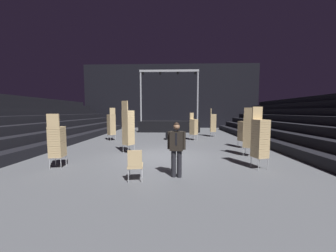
{
  "coord_description": "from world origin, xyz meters",
  "views": [
    {
      "loc": [
        0.51,
        -7.97,
        2.03
      ],
      "look_at": [
        0.23,
        -0.0,
        1.4
      ],
      "focal_mm": 19.15,
      "sensor_mm": 36.0,
      "label": 1
    }
  ],
  "objects_px": {
    "stage_riser": "(169,125)",
    "man_with_tie": "(176,146)",
    "chair_stack_front_right": "(111,124)",
    "loose_chair_near_man": "(135,163)",
    "chair_stack_rear_right": "(213,123)",
    "equipment_road_case": "(172,136)",
    "chair_stack_mid_right": "(194,126)",
    "chair_stack_front_left": "(57,141)",
    "chair_stack_mid_centre": "(249,132)",
    "chair_stack_rear_left": "(128,127)",
    "chair_stack_rear_centre": "(260,138)",
    "chair_stack_mid_left": "(243,130)"
  },
  "relations": [
    {
      "from": "chair_stack_mid_right",
      "to": "chair_stack_mid_centre",
      "type": "distance_m",
      "value": 5.03
    },
    {
      "from": "chair_stack_rear_left",
      "to": "chair_stack_mid_left",
      "type": "bearing_deg",
      "value": 47.51
    },
    {
      "from": "stage_riser",
      "to": "chair_stack_rear_left",
      "type": "distance_m",
      "value": 10.11
    },
    {
      "from": "chair_stack_mid_right",
      "to": "equipment_road_case",
      "type": "xyz_separation_m",
      "value": [
        -1.58,
        0.26,
        -0.73
      ]
    },
    {
      "from": "chair_stack_front_right",
      "to": "chair_stack_rear_right",
      "type": "distance_m",
      "value": 7.93
    },
    {
      "from": "chair_stack_mid_right",
      "to": "man_with_tie",
      "type": "bearing_deg",
      "value": 32.48
    },
    {
      "from": "chair_stack_front_left",
      "to": "chair_stack_mid_centre",
      "type": "distance_m",
      "value": 7.92
    },
    {
      "from": "chair_stack_mid_centre",
      "to": "loose_chair_near_man",
      "type": "height_order",
      "value": "chair_stack_mid_centre"
    },
    {
      "from": "stage_riser",
      "to": "equipment_road_case",
      "type": "bearing_deg",
      "value": -86.58
    },
    {
      "from": "chair_stack_front_right",
      "to": "equipment_road_case",
      "type": "distance_m",
      "value": 4.41
    },
    {
      "from": "chair_stack_front_right",
      "to": "loose_chair_near_man",
      "type": "distance_m",
      "value": 8.13
    },
    {
      "from": "chair_stack_front_right",
      "to": "chair_stack_mid_right",
      "type": "relative_size",
      "value": 1.17
    },
    {
      "from": "stage_riser",
      "to": "chair_stack_front_left",
      "type": "height_order",
      "value": "stage_riser"
    },
    {
      "from": "man_with_tie",
      "to": "chair_stack_front_left",
      "type": "bearing_deg",
      "value": -2.82
    },
    {
      "from": "chair_stack_rear_left",
      "to": "loose_chair_near_man",
      "type": "distance_m",
      "value": 3.91
    },
    {
      "from": "chair_stack_rear_centre",
      "to": "stage_riser",
      "type": "bearing_deg",
      "value": -89.28
    },
    {
      "from": "chair_stack_mid_right",
      "to": "chair_stack_rear_left",
      "type": "relative_size",
      "value": 0.77
    },
    {
      "from": "chair_stack_mid_centre",
      "to": "chair_stack_rear_left",
      "type": "height_order",
      "value": "chair_stack_rear_left"
    },
    {
      "from": "chair_stack_rear_centre",
      "to": "chair_stack_front_left",
      "type": "bearing_deg",
      "value": -14.03
    },
    {
      "from": "chair_stack_front_right",
      "to": "chair_stack_mid_right",
      "type": "height_order",
      "value": "chair_stack_front_right"
    },
    {
      "from": "stage_riser",
      "to": "man_with_tie",
      "type": "distance_m",
      "value": 13.24
    },
    {
      "from": "chair_stack_rear_left",
      "to": "chair_stack_rear_centre",
      "type": "distance_m",
      "value": 5.82
    },
    {
      "from": "chair_stack_mid_left",
      "to": "stage_riser",
      "type": "bearing_deg",
      "value": 6.27
    },
    {
      "from": "stage_riser",
      "to": "chair_stack_front_left",
      "type": "xyz_separation_m",
      "value": [
        -3.71,
        -12.44,
        0.32
      ]
    },
    {
      "from": "man_with_tie",
      "to": "chair_stack_rear_centre",
      "type": "height_order",
      "value": "chair_stack_rear_centre"
    },
    {
      "from": "chair_stack_rear_right",
      "to": "chair_stack_rear_centre",
      "type": "height_order",
      "value": "chair_stack_rear_right"
    },
    {
      "from": "man_with_tie",
      "to": "equipment_road_case",
      "type": "height_order",
      "value": "man_with_tie"
    },
    {
      "from": "chair_stack_mid_left",
      "to": "chair_stack_rear_right",
      "type": "distance_m",
      "value": 4.6
    },
    {
      "from": "chair_stack_rear_left",
      "to": "chair_stack_rear_right",
      "type": "relative_size",
      "value": 1.11
    },
    {
      "from": "chair_stack_mid_left",
      "to": "chair_stack_rear_left",
      "type": "relative_size",
      "value": 0.77
    },
    {
      "from": "loose_chair_near_man",
      "to": "equipment_road_case",
      "type": "bearing_deg",
      "value": 74.91
    },
    {
      "from": "equipment_road_case",
      "to": "loose_chair_near_man",
      "type": "distance_m",
      "value": 8.1
    },
    {
      "from": "chair_stack_rear_left",
      "to": "equipment_road_case",
      "type": "distance_m",
      "value": 4.96
    },
    {
      "from": "chair_stack_mid_left",
      "to": "chair_stack_rear_left",
      "type": "xyz_separation_m",
      "value": [
        -6.18,
        -1.4,
        0.29
      ]
    },
    {
      "from": "chair_stack_mid_centre",
      "to": "chair_stack_rear_right",
      "type": "height_order",
      "value": "chair_stack_rear_right"
    },
    {
      "from": "chair_stack_front_right",
      "to": "chair_stack_mid_left",
      "type": "bearing_deg",
      "value": -63.72
    },
    {
      "from": "man_with_tie",
      "to": "chair_stack_mid_left",
      "type": "relative_size",
      "value": 0.87
    },
    {
      "from": "man_with_tie",
      "to": "chair_stack_front_right",
      "type": "height_order",
      "value": "chair_stack_front_right"
    },
    {
      "from": "man_with_tie",
      "to": "chair_stack_front_right",
      "type": "relative_size",
      "value": 0.74
    },
    {
      "from": "chair_stack_front_left",
      "to": "chair_stack_front_right",
      "type": "xyz_separation_m",
      "value": [
        -0.22,
        6.25,
        0.17
      ]
    },
    {
      "from": "loose_chair_near_man",
      "to": "chair_stack_mid_right",
      "type": "bearing_deg",
      "value": 63.63
    },
    {
      "from": "chair_stack_rear_centre",
      "to": "equipment_road_case",
      "type": "height_order",
      "value": "chair_stack_rear_centre"
    },
    {
      "from": "chair_stack_front_left",
      "to": "equipment_road_case",
      "type": "height_order",
      "value": "chair_stack_front_left"
    },
    {
      "from": "chair_stack_mid_left",
      "to": "chair_stack_mid_right",
      "type": "bearing_deg",
      "value": 21.66
    },
    {
      "from": "chair_stack_mid_left",
      "to": "chair_stack_rear_right",
      "type": "bearing_deg",
      "value": -11.96
    },
    {
      "from": "chair_stack_rear_left",
      "to": "chair_stack_rear_centre",
      "type": "relative_size",
      "value": 1.15
    },
    {
      "from": "chair_stack_mid_right",
      "to": "loose_chair_near_man",
      "type": "height_order",
      "value": "chair_stack_mid_right"
    },
    {
      "from": "chair_stack_mid_centre",
      "to": "loose_chair_near_man",
      "type": "relative_size",
      "value": 2.35
    },
    {
      "from": "chair_stack_mid_centre",
      "to": "equipment_road_case",
      "type": "distance_m",
      "value": 6.12
    },
    {
      "from": "chair_stack_rear_left",
      "to": "loose_chair_near_man",
      "type": "relative_size",
      "value": 2.71
    }
  ]
}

